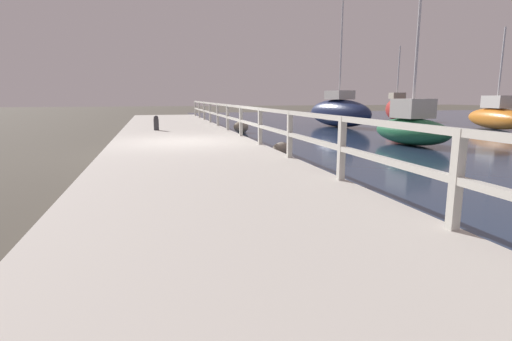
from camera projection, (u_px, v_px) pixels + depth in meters
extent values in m
plane|color=#4C473D|center=(184.00, 153.00, 11.89)|extent=(120.00, 120.00, 0.00)
cube|color=beige|center=(184.00, 147.00, 11.86)|extent=(4.21, 36.00, 0.35)
cube|color=beige|center=(456.00, 180.00, 3.92)|extent=(0.10, 0.10, 1.01)
cube|color=beige|center=(342.00, 148.00, 6.29)|extent=(0.10, 0.10, 1.01)
cube|color=beige|center=(290.00, 134.00, 8.66)|extent=(0.10, 0.10, 1.01)
cube|color=beige|center=(260.00, 126.00, 11.04)|extent=(0.10, 0.10, 1.01)
cube|color=beige|center=(241.00, 121.00, 13.41)|extent=(0.10, 0.10, 1.01)
cube|color=beige|center=(228.00, 117.00, 15.78)|extent=(0.10, 0.10, 1.01)
cube|color=beige|center=(218.00, 114.00, 18.16)|extent=(0.10, 0.10, 1.01)
cube|color=beige|center=(210.00, 112.00, 20.53)|extent=(0.10, 0.10, 1.01)
cube|color=beige|center=(204.00, 111.00, 22.90)|extent=(0.10, 0.10, 1.01)
cube|color=beige|center=(199.00, 109.00, 25.28)|extent=(0.10, 0.10, 1.01)
cube|color=beige|center=(195.00, 108.00, 27.65)|extent=(0.10, 0.10, 1.01)
cube|color=beige|center=(250.00, 108.00, 12.14)|extent=(0.09, 32.50, 0.08)
cube|color=beige|center=(250.00, 123.00, 12.22)|extent=(0.09, 32.50, 0.08)
ellipsoid|color=gray|center=(241.00, 127.00, 18.58)|extent=(0.70, 0.63, 0.52)
ellipsoid|color=gray|center=(242.00, 126.00, 20.67)|extent=(0.49, 0.44, 0.36)
ellipsoid|color=gray|center=(282.00, 149.00, 11.17)|extent=(0.54, 0.49, 0.41)
cylinder|color=#333338|center=(156.00, 124.00, 15.75)|extent=(0.20, 0.20, 0.45)
sphere|color=#333338|center=(156.00, 118.00, 15.70)|extent=(0.18, 0.18, 0.18)
ellipsoid|color=#236B42|center=(411.00, 131.00, 13.86)|extent=(1.87, 3.42, 0.92)
cube|color=beige|center=(413.00, 108.00, 13.72)|extent=(1.18, 1.19, 0.66)
cylinder|color=silver|center=(418.00, 41.00, 13.31)|extent=(0.09, 0.09, 5.12)
ellipsoid|color=orange|center=(496.00, 118.00, 20.64)|extent=(2.09, 4.75, 1.07)
cube|color=beige|center=(497.00, 102.00, 20.48)|extent=(1.12, 1.75, 0.64)
cylinder|color=silver|center=(501.00, 68.00, 20.17)|extent=(0.09, 0.09, 4.00)
ellipsoid|color=#192347|center=(339.00, 113.00, 22.04)|extent=(2.38, 5.36, 1.50)
cube|color=beige|center=(339.00, 95.00, 21.86)|extent=(1.29, 1.55, 0.48)
cylinder|color=silver|center=(341.00, 49.00, 21.42)|extent=(0.09, 0.09, 5.30)
ellipsoid|color=red|center=(396.00, 109.00, 28.15)|extent=(2.04, 3.39, 1.50)
cube|color=#9E937F|center=(397.00, 96.00, 27.98)|extent=(1.15, 1.40, 0.42)
cylinder|color=silver|center=(399.00, 73.00, 27.69)|extent=(0.09, 0.09, 3.57)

